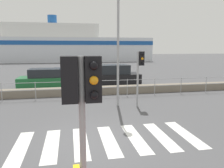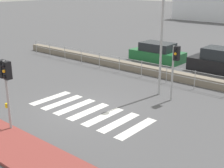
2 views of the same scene
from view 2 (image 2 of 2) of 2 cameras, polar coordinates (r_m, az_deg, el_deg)
ground_plane at (r=14.65m, az=-5.51°, el=-4.62°), size 160.00×160.00×0.00m
sidewalk_brick at (r=12.41m, az=-19.34°, el=-9.70°), size 24.00×1.80×0.12m
crosswalk at (r=14.37m, az=-4.31°, el=-5.04°), size 5.85×2.40×0.01m
seawall at (r=19.75m, az=8.98°, el=2.03°), size 25.69×0.55×0.50m
harbor_fence at (r=18.91m, az=7.66°, el=2.80°), size 23.16×0.04×1.06m
traffic_light_near at (r=12.43m, az=-18.88°, el=1.23°), size 0.58×0.41×2.86m
traffic_light_far at (r=15.30m, az=11.45°, el=4.11°), size 0.34×0.32×2.77m
streetlamp at (r=15.65m, az=8.82°, el=11.01°), size 0.32×1.08×6.08m
parked_car_green at (r=23.79m, az=8.27°, el=5.62°), size 4.01×1.83×1.38m
parked_car_black at (r=21.60m, az=19.72°, el=3.73°), size 4.36×1.89×1.59m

